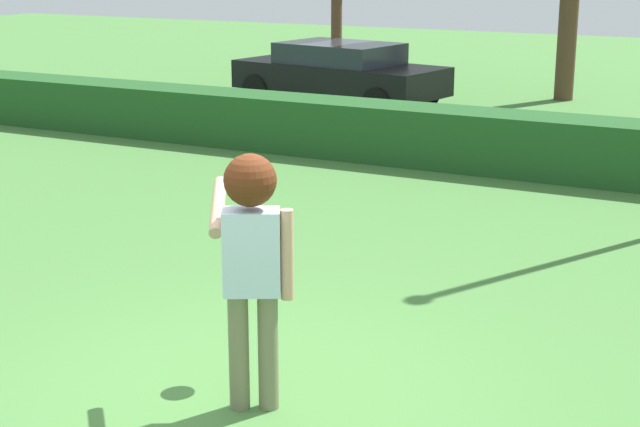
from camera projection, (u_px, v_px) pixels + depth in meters
The scene contains 5 objects.
ground_plane at pixel (242, 395), 6.94m from camera, with size 60.00×60.00×0.00m, color #467A3A.
person at pixel (252, 248), 6.46m from camera, with size 0.78×0.61×1.80m.
frisbee at pixel (265, 232), 7.11m from camera, with size 0.23×0.23×0.04m.
hedge_row at pixel (534, 146), 13.48m from camera, with size 21.79×0.90×0.83m, color #205022.
parked_car_black at pixel (339, 72), 19.17m from camera, with size 4.44×2.44×1.25m.
Camera 1 is at (3.37, -5.40, 3.09)m, focal length 54.78 mm.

